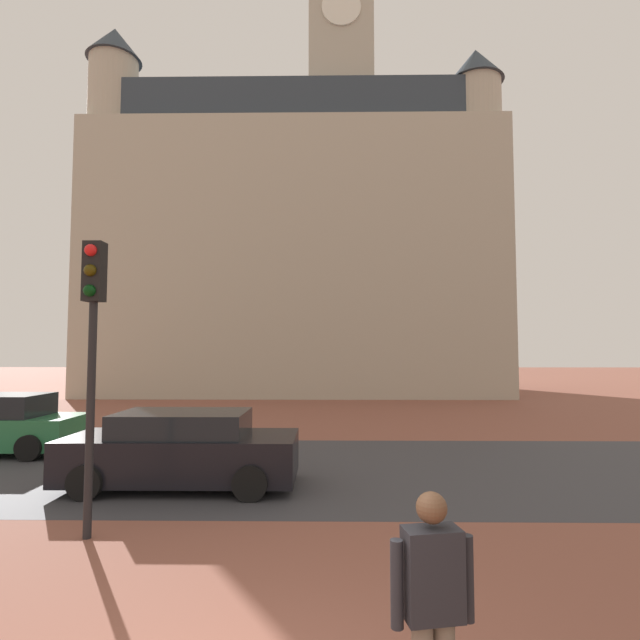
# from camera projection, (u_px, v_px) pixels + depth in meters

# --- Properties ---
(ground_plane) EXTENTS (120.00, 120.00, 0.00)m
(ground_plane) POSITION_uv_depth(u_px,v_px,m) (305.00, 451.00, 12.93)
(ground_plane) COLOR brown
(street_asphalt_strip) EXTENTS (120.00, 6.79, 0.00)m
(street_asphalt_strip) POSITION_uv_depth(u_px,v_px,m) (302.00, 468.00, 11.03)
(street_asphalt_strip) COLOR #38383D
(street_asphalt_strip) RESTS_ON ground_plane
(landmark_building) EXTENTS (24.86, 11.41, 31.95)m
(landmark_building) POSITION_uv_depth(u_px,v_px,m) (301.00, 244.00, 32.03)
(landmark_building) COLOR #B2A893
(landmark_building) RESTS_ON ground_plane
(person_skater) EXTENTS (0.60, 0.34, 1.73)m
(person_skater) POSITION_uv_depth(u_px,v_px,m) (432.00, 603.00, 3.36)
(person_skater) COLOR #706656
(person_skater) RESTS_ON ground_plane
(car_black) EXTENTS (4.54, 2.01, 1.48)m
(car_black) POSITION_uv_depth(u_px,v_px,m) (183.00, 450.00, 9.62)
(car_black) COLOR black
(car_black) RESTS_ON ground_plane
(traffic_light_pole) EXTENTS (0.28, 0.34, 4.35)m
(traffic_light_pole) POSITION_uv_depth(u_px,v_px,m) (92.00, 328.00, 7.13)
(traffic_light_pole) COLOR black
(traffic_light_pole) RESTS_ON ground_plane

